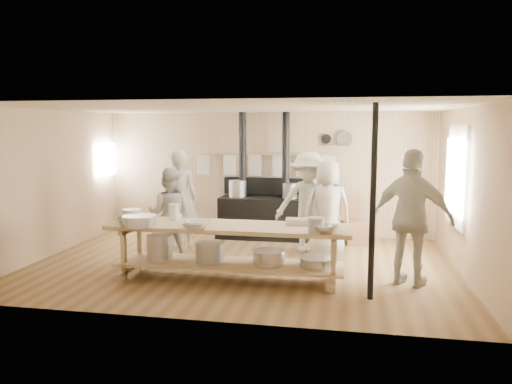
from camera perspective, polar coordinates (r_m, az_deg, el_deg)
ground at (r=8.47m, az=-1.59°, el=-8.25°), size 7.00×7.00×0.00m
room_shell at (r=8.19m, az=-1.63°, el=2.76°), size 7.00×7.00×7.00m
window_right at (r=8.78m, az=22.01°, el=1.73°), size 0.09×1.50×1.65m
left_opening at (r=11.26m, az=-16.81°, el=3.59°), size 0.00×0.90×0.90m
stove at (r=10.39m, az=0.85°, el=-2.39°), size 1.90×0.75×2.60m
towel_rail at (r=10.54m, az=1.16°, el=3.47°), size 3.00×0.04×0.47m
back_wall_shelf at (r=10.41m, az=9.21°, el=5.74°), size 0.63×0.14×0.32m
prep_table at (r=7.49m, az=-3.14°, el=-6.23°), size 3.60×0.90×0.85m
support_post at (r=6.70m, az=13.21°, el=-1.25°), size 0.08×0.08×2.60m
cook_far_left at (r=9.52m, az=-8.75°, el=-0.82°), size 0.76×0.57×1.88m
cook_left at (r=8.75m, az=-9.83°, el=-2.50°), size 0.84×0.69×1.59m
cook_center at (r=8.91m, az=8.15°, el=-1.87°), size 0.96×0.75×1.72m
cook_right at (r=7.49m, az=17.42°, el=-2.87°), size 1.26×0.93×1.99m
cook_by_window at (r=9.16m, az=5.97°, el=-1.18°), size 1.21×0.71×1.85m
chair at (r=10.09m, az=11.05°, el=-4.28°), size 0.56×0.56×0.91m
bowl_white_a at (r=7.21m, az=-6.99°, el=-3.76°), size 0.41×0.41×0.09m
bowl_steel_a at (r=7.79m, az=-14.54°, el=-3.10°), size 0.43×0.43×0.10m
bowl_white_b at (r=7.31m, az=-6.60°, el=-3.61°), size 0.44×0.44×0.09m
bowl_steel_b at (r=6.89m, az=7.83°, el=-4.21°), size 0.46×0.46×0.11m
roasting_pan at (r=7.45m, az=4.94°, el=-3.39°), size 0.41×0.30×0.09m
mixing_bowl_large at (r=7.51m, az=-13.20°, el=-3.21°), size 0.62×0.62×0.16m
bucket_galv at (r=6.88m, az=6.87°, el=-3.78°), size 0.28×0.28×0.21m
deep_bowl_enamel at (r=7.93m, az=-14.02°, el=-2.58°), size 0.33×0.33×0.18m
pitcher at (r=7.88m, az=-9.37°, el=-2.27°), size 0.21×0.21×0.25m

